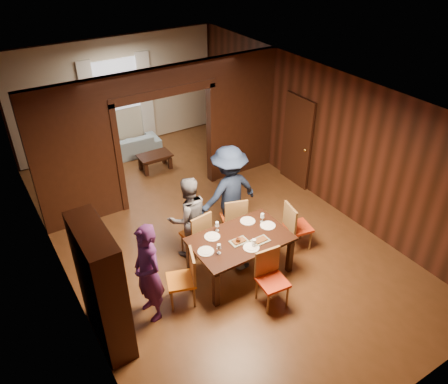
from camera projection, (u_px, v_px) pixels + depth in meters
floor at (206, 229)px, 8.84m from camera, size 9.00×9.00×0.00m
ceiling at (202, 91)px, 7.26m from camera, size 5.50×9.00×0.02m
room_walls at (160, 128)px, 9.36m from camera, size 5.52×9.01×2.90m
person_purple at (148, 274)px, 6.54m from camera, size 0.47×0.66×1.70m
person_grey at (188, 218)px, 7.82m from camera, size 0.81×0.65×1.60m
person_navy at (229, 192)px, 8.26m from camera, size 1.24×0.74×1.89m
sofa at (124, 147)px, 11.34m from camera, size 1.86×0.79×0.54m
serving_bowl at (242, 232)px, 7.47m from camera, size 0.28×0.28×0.07m
dining_table at (240, 255)px, 7.59m from camera, size 1.68×1.04×0.76m
coffee_table at (155, 162)px, 10.79m from camera, size 0.80×0.50×0.40m
chair_left at (181, 279)px, 6.96m from camera, size 0.56×0.56×0.97m
chair_right at (299, 226)px, 8.13m from camera, size 0.52×0.52×0.97m
chair_far_l at (195, 233)px, 7.96m from camera, size 0.49×0.49×0.97m
chair_far_r at (233, 217)px, 8.37m from camera, size 0.55×0.55×0.97m
chair_near at (273, 280)px, 6.93m from camera, size 0.48×0.48×0.97m
hutch at (102, 287)px, 6.09m from camera, size 0.40×1.20×2.00m
door_right at (297, 141)px, 9.83m from camera, size 0.06×0.90×2.10m
window_far at (116, 85)px, 11.07m from camera, size 1.20×0.03×1.30m
curtain_left at (91, 108)px, 10.95m from camera, size 0.35×0.06×2.40m
curtain_right at (146, 97)px, 11.62m from camera, size 0.35×0.06×2.40m
plate_left at (206, 251)px, 7.09m from camera, size 0.27×0.27×0.01m
plate_far_l at (212, 237)px, 7.41m from camera, size 0.27×0.27×0.01m
plate_far_r at (248, 221)px, 7.79m from camera, size 0.27×0.27×0.01m
plate_right at (268, 226)px, 7.67m from camera, size 0.27×0.27×0.01m
plate_near at (251, 248)px, 7.17m from camera, size 0.27×0.27×0.01m
platter_a at (239, 241)px, 7.29m from camera, size 0.30×0.20×0.04m
platter_b at (260, 240)px, 7.32m from camera, size 0.30×0.20×0.04m
wineglass_left at (219, 249)px, 7.02m from camera, size 0.08×0.08×0.18m
wineglass_far at (217, 226)px, 7.52m from camera, size 0.08×0.08×0.18m
wineglass_right at (262, 218)px, 7.73m from camera, size 0.08×0.08×0.18m
tumbler at (254, 243)px, 7.17m from camera, size 0.07×0.07×0.14m
condiment_jar at (238, 240)px, 7.26m from camera, size 0.08×0.08×0.11m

